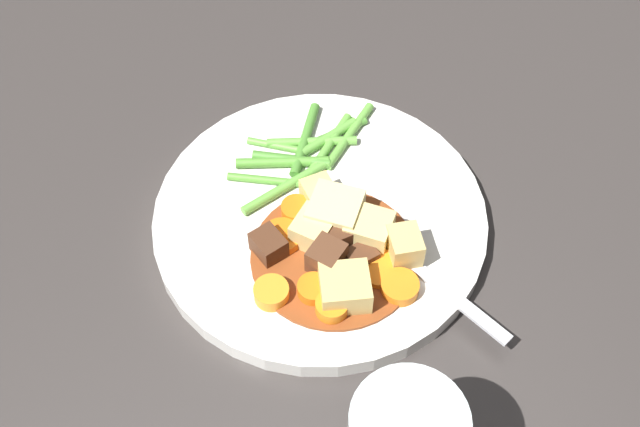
# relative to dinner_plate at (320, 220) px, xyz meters

# --- Properties ---
(ground_plane) EXTENTS (3.00, 3.00, 0.00)m
(ground_plane) POSITION_rel_dinner_plate_xyz_m (0.00, 0.00, -0.01)
(ground_plane) COLOR #383330
(dinner_plate) EXTENTS (0.27, 0.27, 0.02)m
(dinner_plate) POSITION_rel_dinner_plate_xyz_m (0.00, 0.00, 0.00)
(dinner_plate) COLOR white
(dinner_plate) RESTS_ON ground_plane
(stew_sauce) EXTENTS (0.13, 0.13, 0.00)m
(stew_sauce) POSITION_rel_dinner_plate_xyz_m (0.04, 0.01, 0.01)
(stew_sauce) COLOR brown
(stew_sauce) RESTS_ON dinner_plate
(carrot_slice_0) EXTENTS (0.04, 0.04, 0.01)m
(carrot_slice_0) POSITION_rel_dinner_plate_xyz_m (0.08, 0.05, 0.01)
(carrot_slice_0) COLOR orange
(carrot_slice_0) RESTS_ON dinner_plate
(carrot_slice_1) EXTENTS (0.03, 0.03, 0.01)m
(carrot_slice_1) POSITION_rel_dinner_plate_xyz_m (0.09, 0.00, 0.02)
(carrot_slice_1) COLOR orange
(carrot_slice_1) RESTS_ON dinner_plate
(carrot_slice_2) EXTENTS (0.05, 0.05, 0.01)m
(carrot_slice_2) POSITION_rel_dinner_plate_xyz_m (0.06, 0.04, 0.01)
(carrot_slice_2) COLOR orange
(carrot_slice_2) RESTS_ON dinner_plate
(carrot_slice_3) EXTENTS (0.04, 0.04, 0.01)m
(carrot_slice_3) POSITION_rel_dinner_plate_xyz_m (0.02, -0.03, 0.01)
(carrot_slice_3) COLOR orange
(carrot_slice_3) RESTS_ON dinner_plate
(carrot_slice_4) EXTENTS (0.03, 0.03, 0.01)m
(carrot_slice_4) POSITION_rel_dinner_plate_xyz_m (-0.00, -0.02, 0.02)
(carrot_slice_4) COLOR orange
(carrot_slice_4) RESTS_ON dinner_plate
(carrot_slice_5) EXTENTS (0.03, 0.03, 0.01)m
(carrot_slice_5) POSITION_rel_dinner_plate_xyz_m (0.08, -0.01, 0.01)
(carrot_slice_5) COLOR orange
(carrot_slice_5) RESTS_ON dinner_plate
(carrot_slice_6) EXTENTS (0.04, 0.04, 0.01)m
(carrot_slice_6) POSITION_rel_dinner_plate_xyz_m (0.07, -0.04, 0.01)
(carrot_slice_6) COLOR orange
(carrot_slice_6) RESTS_ON dinner_plate
(potato_chunk_0) EXTENTS (0.04, 0.04, 0.03)m
(potato_chunk_0) POSITION_rel_dinner_plate_xyz_m (0.03, 0.04, 0.02)
(potato_chunk_0) COLOR #E5CC7A
(potato_chunk_0) RESTS_ON dinner_plate
(potato_chunk_1) EXTENTS (0.04, 0.04, 0.03)m
(potato_chunk_1) POSITION_rel_dinner_plate_xyz_m (0.08, 0.01, 0.02)
(potato_chunk_1) COLOR #DBBC6B
(potato_chunk_1) RESTS_ON dinner_plate
(potato_chunk_2) EXTENTS (0.03, 0.03, 0.03)m
(potato_chunk_2) POSITION_rel_dinner_plate_xyz_m (0.05, 0.06, 0.02)
(potato_chunk_2) COLOR #DBBC6B
(potato_chunk_2) RESTS_ON dinner_plate
(potato_chunk_3) EXTENTS (0.05, 0.05, 0.03)m
(potato_chunk_3) POSITION_rel_dinner_plate_xyz_m (0.01, 0.01, 0.02)
(potato_chunk_3) COLOR #EAD68C
(potato_chunk_3) RESTS_ON dinner_plate
(potato_chunk_4) EXTENTS (0.04, 0.04, 0.03)m
(potato_chunk_4) POSITION_rel_dinner_plate_xyz_m (0.03, -0.01, 0.02)
(potato_chunk_4) COLOR #E5CC7A
(potato_chunk_4) RESTS_ON dinner_plate
(potato_chunk_5) EXTENTS (0.03, 0.03, 0.02)m
(potato_chunk_5) POSITION_rel_dinner_plate_xyz_m (-0.01, 0.00, 0.02)
(potato_chunk_5) COLOR #DBBC6B
(potato_chunk_5) RESTS_ON dinner_plate
(meat_chunk_0) EXTENTS (0.04, 0.03, 0.03)m
(meat_chunk_0) POSITION_rel_dinner_plate_xyz_m (0.05, -0.00, 0.02)
(meat_chunk_0) COLOR #56331E
(meat_chunk_0) RESTS_ON dinner_plate
(meat_chunk_1) EXTENTS (0.03, 0.03, 0.01)m
(meat_chunk_1) POSITION_rel_dinner_plate_xyz_m (0.05, 0.03, 0.02)
(meat_chunk_1) COLOR #4C2B19
(meat_chunk_1) RESTS_ON dinner_plate
(meat_chunk_2) EXTENTS (0.04, 0.03, 0.02)m
(meat_chunk_2) POSITION_rel_dinner_plate_xyz_m (0.03, 0.01, 0.02)
(meat_chunk_2) COLOR #4C2B19
(meat_chunk_2) RESTS_ON dinner_plate
(meat_chunk_3) EXTENTS (0.03, 0.03, 0.02)m
(meat_chunk_3) POSITION_rel_dinner_plate_xyz_m (0.03, -0.04, 0.02)
(meat_chunk_3) COLOR #4C2B19
(meat_chunk_3) RESTS_ON dinner_plate
(green_bean_0) EXTENTS (0.07, 0.05, 0.01)m
(green_bean_0) POSITION_rel_dinner_plate_xyz_m (-0.07, 0.01, 0.01)
(green_bean_0) COLOR #66AD42
(green_bean_0) RESTS_ON dinner_plate
(green_bean_1) EXTENTS (0.02, 0.08, 0.01)m
(green_bean_1) POSITION_rel_dinner_plate_xyz_m (-0.04, -0.04, 0.01)
(green_bean_1) COLOR #599E38
(green_bean_1) RESTS_ON dinner_plate
(green_bean_2) EXTENTS (0.04, 0.06, 0.01)m
(green_bean_2) POSITION_rel_dinner_plate_xyz_m (-0.08, 0.01, 0.01)
(green_bean_2) COLOR #66AD42
(green_bean_2) RESTS_ON dinner_plate
(green_bean_3) EXTENTS (0.08, 0.03, 0.01)m
(green_bean_3) POSITION_rel_dinner_plate_xyz_m (-0.08, -0.01, 0.01)
(green_bean_3) COLOR #4C8E33
(green_bean_3) RESTS_ON dinner_plate
(green_bean_4) EXTENTS (0.03, 0.05, 0.01)m
(green_bean_4) POSITION_rel_dinner_plate_xyz_m (-0.09, 0.03, 0.01)
(green_bean_4) COLOR #4C8E33
(green_bean_4) RESTS_ON dinner_plate
(green_bean_5) EXTENTS (0.05, 0.08, 0.01)m
(green_bean_5) POSITION_rel_dinner_plate_xyz_m (-0.03, -0.03, 0.01)
(green_bean_5) COLOR #66AD42
(green_bean_5) RESTS_ON dinner_plate
(green_bean_6) EXTENTS (0.02, 0.05, 0.01)m
(green_bean_6) POSITION_rel_dinner_plate_xyz_m (-0.07, -0.03, 0.01)
(green_bean_6) COLOR #66AD42
(green_bean_6) RESTS_ON dinner_plate
(green_bean_7) EXTENTS (0.01, 0.08, 0.01)m
(green_bean_7) POSITION_rel_dinner_plate_xyz_m (-0.08, 0.00, 0.01)
(green_bean_7) COLOR #66AD42
(green_bean_7) RESTS_ON dinner_plate
(green_bean_8) EXTENTS (0.01, 0.08, 0.01)m
(green_bean_8) POSITION_rel_dinner_plate_xyz_m (-0.05, -0.03, 0.01)
(green_bean_8) COLOR #599E38
(green_bean_8) RESTS_ON dinner_plate
(green_bean_9) EXTENTS (0.02, 0.07, 0.01)m
(green_bean_9) POSITION_rel_dinner_plate_xyz_m (-0.06, -0.02, 0.01)
(green_bean_9) COLOR #4C8E33
(green_bean_9) RESTS_ON dinner_plate
(green_bean_10) EXTENTS (0.07, 0.05, 0.01)m
(green_bean_10) POSITION_rel_dinner_plate_xyz_m (-0.08, 0.03, 0.01)
(green_bean_10) COLOR #66AD42
(green_bean_10) RESTS_ON dinner_plate
(fork) EXTENTS (0.15, 0.12, 0.00)m
(fork) POSITION_rel_dinner_plate_xyz_m (0.06, 0.07, 0.01)
(fork) COLOR silver
(fork) RESTS_ON dinner_plate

